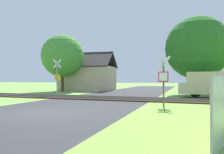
% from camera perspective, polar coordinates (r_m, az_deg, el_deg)
% --- Properties ---
extents(ground_plane, '(160.00, 160.00, 0.00)m').
position_cam_1_polar(ground_plane, '(11.03, -18.05, -9.00)').
color(ground_plane, '#6B9942').
extents(road_asphalt, '(8.06, 80.00, 0.01)m').
position_cam_1_polar(road_asphalt, '(12.67, -12.50, -7.90)').
color(road_asphalt, '#2D2D30').
rests_on(road_asphalt, ground).
extents(grass_verge, '(6.00, 20.00, 0.01)m').
position_cam_1_polar(grass_verge, '(6.89, 22.91, -14.14)').
color(grass_verge, '#75A83B').
rests_on(grass_verge, ground).
extents(rail_track, '(60.00, 2.60, 0.22)m').
position_cam_1_polar(rail_track, '(17.82, -2.59, -5.59)').
color(rail_track, '#422D1E').
rests_on(rail_track, ground).
extents(stop_sign_near, '(0.88, 0.18, 3.00)m').
position_cam_1_polar(stop_sign_near, '(13.33, 13.28, -0.24)').
color(stop_sign_near, brown).
rests_on(stop_sign_near, ground).
extents(crossing_sign_far, '(0.87, 0.20, 3.55)m').
position_cam_1_polar(crossing_sign_far, '(21.79, -14.16, 0.42)').
color(crossing_sign_far, '#9E9EA5').
rests_on(crossing_sign_far, ground).
extents(house, '(7.86, 6.39, 5.52)m').
position_cam_1_polar(house, '(31.89, -6.19, -0.08)').
color(house, '#C6B293').
rests_on(house, ground).
extents(tree_right, '(6.66, 6.66, 8.27)m').
position_cam_1_polar(tree_right, '(25.00, 21.34, 7.10)').
color(tree_right, '#513823').
rests_on(tree_right, ground).
extents(tree_left, '(5.55, 5.55, 7.44)m').
position_cam_1_polar(tree_left, '(29.53, -12.79, 5.38)').
color(tree_left, '#513823').
rests_on(tree_left, ground).
extents(mail_truck, '(5.07, 2.38, 2.24)m').
position_cam_1_polar(mail_truck, '(20.45, 24.56, -1.58)').
color(mail_truck, beige).
rests_on(mail_truck, ground).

